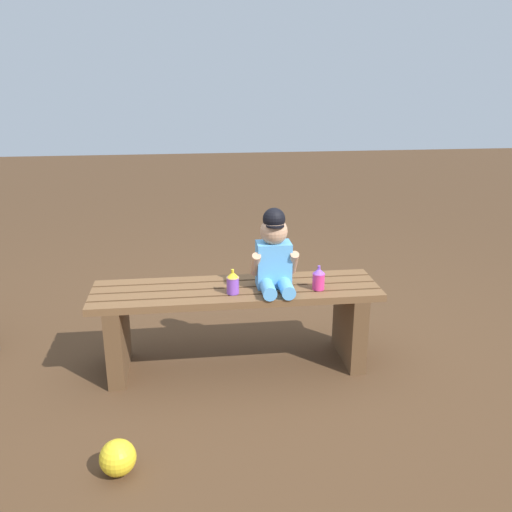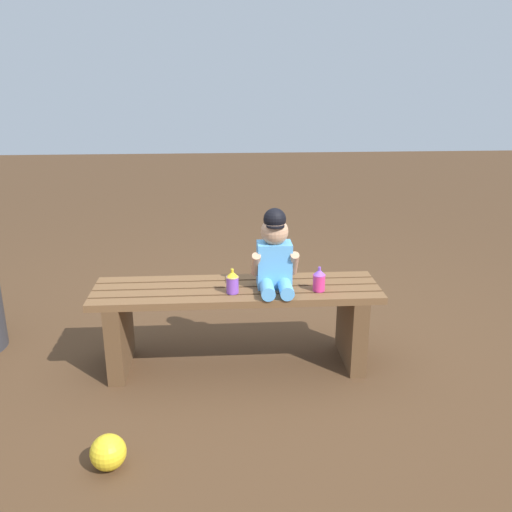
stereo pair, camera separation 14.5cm
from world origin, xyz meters
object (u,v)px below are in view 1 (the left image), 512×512
(child_figure, at_px, (274,254))
(sippy_cup_right, at_px, (319,278))
(sippy_cup_left, at_px, (233,282))
(park_bench, at_px, (236,314))
(toy_ball, at_px, (118,458))

(child_figure, height_order, sippy_cup_right, child_figure)
(sippy_cup_left, bearing_deg, child_figure, 15.24)
(park_bench, xyz_separation_m, sippy_cup_right, (0.40, -0.07, 0.20))
(child_figure, bearing_deg, park_bench, 175.31)
(sippy_cup_right, bearing_deg, child_figure, 165.03)
(sippy_cup_left, height_order, sippy_cup_right, same)
(park_bench, relative_size, child_figure, 3.56)
(sippy_cup_right, bearing_deg, toy_ball, -143.03)
(sippy_cup_left, bearing_deg, park_bench, 73.05)
(toy_ball, bearing_deg, park_bench, 55.80)
(child_figure, bearing_deg, sippy_cup_right, -14.97)
(sippy_cup_left, relative_size, toy_ball, 0.88)
(sippy_cup_left, bearing_deg, sippy_cup_right, 0.00)
(sippy_cup_right, distance_m, toy_ball, 1.24)
(toy_ball, bearing_deg, sippy_cup_right, 36.97)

